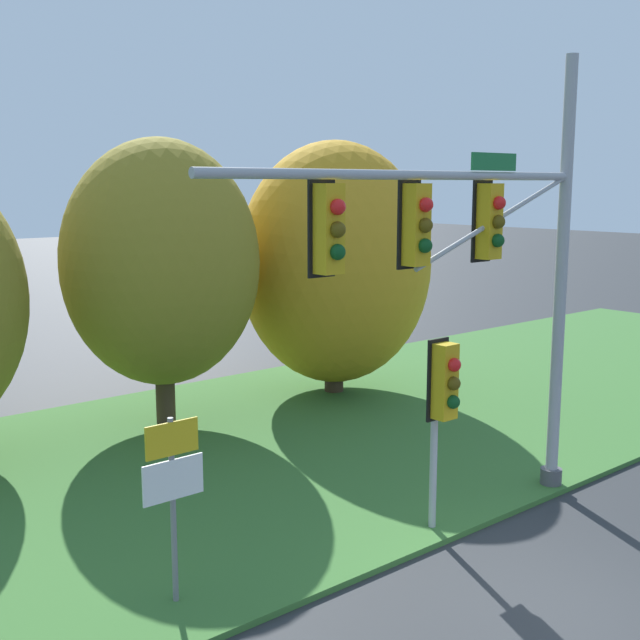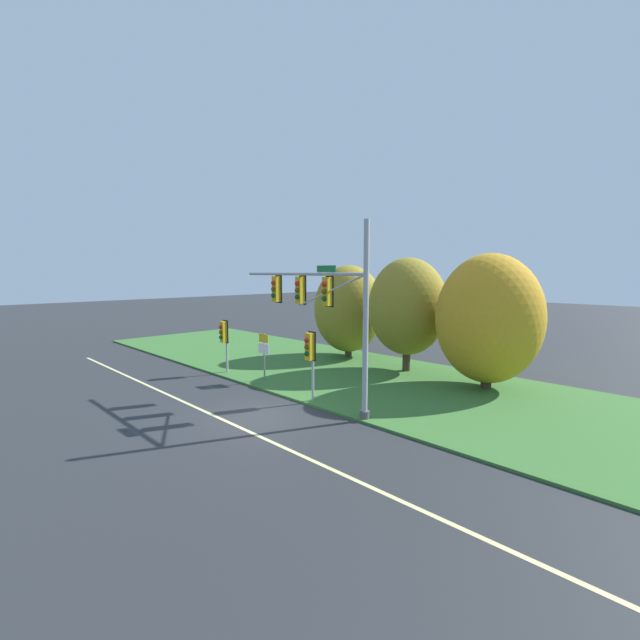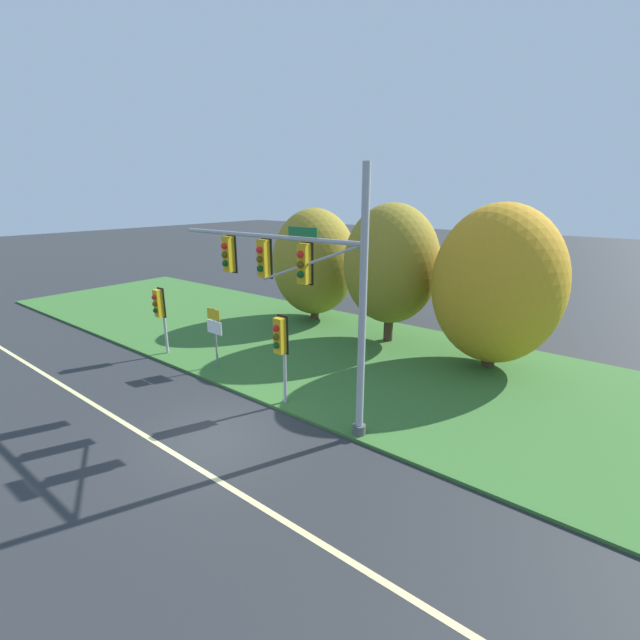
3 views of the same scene
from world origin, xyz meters
TOP-DOWN VIEW (x-y plane):
  - ground_plane at (0.00, 0.00)m, footprint 160.00×160.00m
  - lane_stripe at (0.00, -1.20)m, footprint 36.00×0.16m
  - grass_verge at (0.00, 8.25)m, footprint 48.00×11.50m
  - traffic_signal_mast at (1.22, 2.81)m, footprint 7.88×0.49m
  - pedestrian_signal_near_kerb at (0.39, 2.80)m, footprint 0.46×0.55m
  - pedestrian_signal_further_along at (-7.17, 3.06)m, footprint 0.46×0.55m
  - route_sign_post at (-4.08, 3.58)m, footprint 0.90×0.08m
  - tree_nearest_road at (-5.37, 11.82)m, footprint 4.76×4.76m
  - tree_left_of_mast at (-0.05, 11.03)m, footprint 4.55×4.55m
  - tree_behind_signpost at (4.95, 10.69)m, footprint 5.16×5.16m

SIDE VIEW (x-z plane):
  - ground_plane at x=0.00m, z-range 0.00..0.00m
  - lane_stripe at x=0.00m, z-range 0.00..0.01m
  - grass_verge at x=0.00m, z-range 0.00..0.10m
  - route_sign_post at x=-4.08m, z-range 0.52..3.09m
  - pedestrian_signal_further_along at x=-7.17m, z-range 0.78..3.84m
  - pedestrian_signal_near_kerb at x=0.39m, z-range 0.82..4.00m
  - tree_nearest_road at x=-5.37m, z-range 0.27..6.56m
  - tree_behind_signpost at x=4.95m, z-range 0.24..6.99m
  - tree_left_of_mast at x=-0.05m, z-range 0.58..7.24m
  - traffic_signal_mast at x=1.22m, z-range 0.73..8.56m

